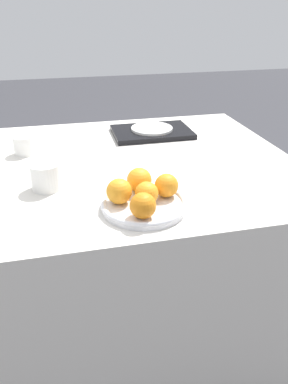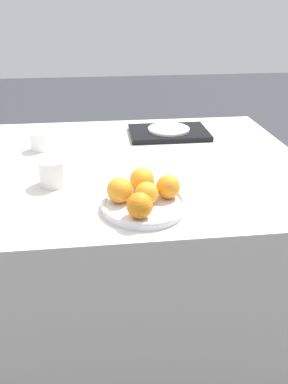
{
  "view_description": "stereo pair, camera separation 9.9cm",
  "coord_description": "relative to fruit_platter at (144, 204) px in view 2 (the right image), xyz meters",
  "views": [
    {
      "loc": [
        -0.05,
        -1.2,
        1.28
      ],
      "look_at": [
        0.15,
        -0.34,
        0.83
      ],
      "focal_mm": 35.0,
      "sensor_mm": 36.0,
      "label": 1
    },
    {
      "loc": [
        0.05,
        -1.21,
        1.28
      ],
      "look_at": [
        0.15,
        -0.34,
        0.83
      ],
      "focal_mm": 35.0,
      "sensor_mm": 36.0,
      "label": 2
    }
  ],
  "objects": [
    {
      "name": "side_plate",
      "position": [
        0.17,
        0.6,
        0.01
      ],
      "size": [
        0.17,
        0.17,
        0.01
      ],
      "color": "silver",
      "rests_on": "serving_tray"
    },
    {
      "name": "fruit_platter",
      "position": [
        0.0,
        0.0,
        0.0
      ],
      "size": [
        0.23,
        0.23,
        0.02
      ],
      "color": "silver",
      "rests_on": "table"
    },
    {
      "name": "orange_3",
      "position": [
        -0.02,
        -0.07,
        0.04
      ],
      "size": [
        0.07,
        0.07,
        0.07
      ],
      "color": "orange",
      "rests_on": "fruit_platter"
    },
    {
      "name": "orange_1",
      "position": [
        0.01,
        -0.0,
        0.04
      ],
      "size": [
        0.06,
        0.06,
        0.06
      ],
      "color": "orange",
      "rests_on": "fruit_platter"
    },
    {
      "name": "serving_tray",
      "position": [
        0.17,
        0.6,
        -0.0
      ],
      "size": [
        0.32,
        0.22,
        0.02
      ],
      "color": "black",
      "rests_on": "table"
    },
    {
      "name": "orange_0",
      "position": [
        -0.06,
        0.02,
        0.04
      ],
      "size": [
        0.07,
        0.07,
        0.07
      ],
      "color": "orange",
      "rests_on": "fruit_platter"
    },
    {
      "name": "orange_2",
      "position": [
        0.07,
        0.03,
        0.04
      ],
      "size": [
        0.07,
        0.07,
        0.07
      ],
      "color": "orange",
      "rests_on": "fruit_platter"
    },
    {
      "name": "cup_0",
      "position": [
        -0.33,
        0.49,
        0.02
      ],
      "size": [
        0.07,
        0.07,
        0.07
      ],
      "color": "white",
      "rests_on": "table"
    },
    {
      "name": "ground_plane",
      "position": [
        -0.15,
        0.34,
        -0.79
      ],
      "size": [
        12.0,
        12.0,
        0.0
      ],
      "primitive_type": "plane",
      "color": "#38383D"
    },
    {
      "name": "table",
      "position": [
        -0.15,
        0.34,
        -0.4
      ],
      "size": [
        1.51,
        0.99,
        0.78
      ],
      "color": "silver",
      "rests_on": "ground_plane"
    },
    {
      "name": "orange_4",
      "position": [
        0.0,
        0.07,
        0.04
      ],
      "size": [
        0.07,
        0.07,
        0.07
      ],
      "color": "orange",
      "rests_on": "fruit_platter"
    },
    {
      "name": "cup_1",
      "position": [
        -0.25,
        0.18,
        0.03
      ],
      "size": [
        0.09,
        0.09,
        0.08
      ],
      "color": "white",
      "rests_on": "table"
    }
  ]
}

